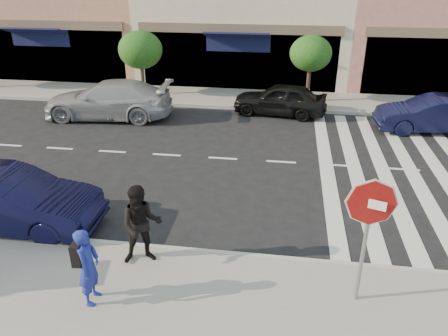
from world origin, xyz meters
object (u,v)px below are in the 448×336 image
(car_near_mid, at_px, (8,201))
(car_far_mid, at_px, (280,99))
(walker, at_px, (141,225))
(car_far_right, at_px, (432,114))
(stop_sign, at_px, (369,216))
(photographer, at_px, (89,267))
(car_far_left, at_px, (108,100))

(car_near_mid, xyz_separation_m, car_far_mid, (6.45, 10.10, -0.07))
(car_near_mid, distance_m, car_far_mid, 11.99)
(walker, bearing_deg, car_near_mid, 146.02)
(walker, height_order, car_far_right, walker)
(stop_sign, distance_m, car_near_mid, 8.58)
(photographer, height_order, car_far_right, photographer)
(car_far_mid, bearing_deg, photographer, -6.50)
(walker, xyz_separation_m, car_near_mid, (-3.83, 1.03, -0.31))
(stop_sign, bearing_deg, walker, -168.16)
(stop_sign, xyz_separation_m, photographer, (-5.10, -0.77, -1.11))
(walker, bearing_deg, stop_sign, -26.31)
(car_far_left, bearing_deg, stop_sign, 37.77)
(car_near_mid, relative_size, car_far_left, 0.85)
(stop_sign, relative_size, walker, 1.45)
(photographer, relative_size, car_far_right, 0.38)
(car_far_left, height_order, car_far_right, car_far_left)
(photographer, relative_size, car_far_left, 0.30)
(stop_sign, bearing_deg, car_far_mid, 118.35)
(photographer, relative_size, car_near_mid, 0.35)
(photographer, bearing_deg, car_far_right, -43.51)
(stop_sign, relative_size, car_far_left, 0.49)
(walker, xyz_separation_m, car_far_mid, (2.62, 11.13, -0.38))
(stop_sign, height_order, car_near_mid, stop_sign)
(walker, distance_m, car_far_mid, 11.44)
(car_far_left, distance_m, car_far_right, 13.29)
(walker, bearing_deg, car_far_left, 96.94)
(photographer, distance_m, car_far_mid, 12.90)
(stop_sign, height_order, car_far_right, stop_sign)
(walker, xyz_separation_m, car_far_left, (-4.66, 9.63, -0.28))
(car_near_mid, distance_m, car_far_right, 15.26)
(stop_sign, distance_m, car_far_left, 13.78)
(stop_sign, height_order, car_far_left, stop_sign)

